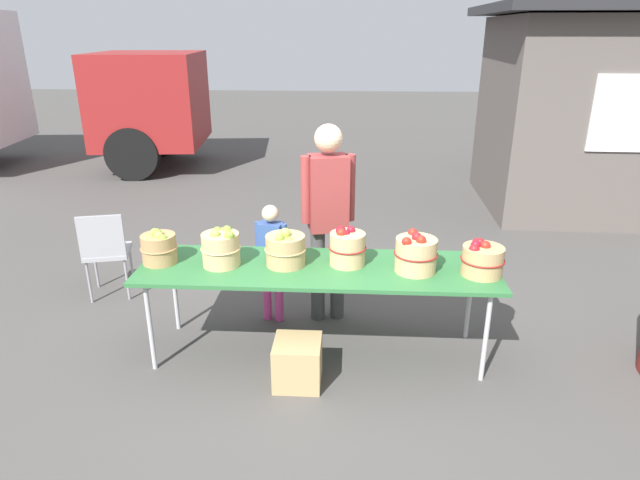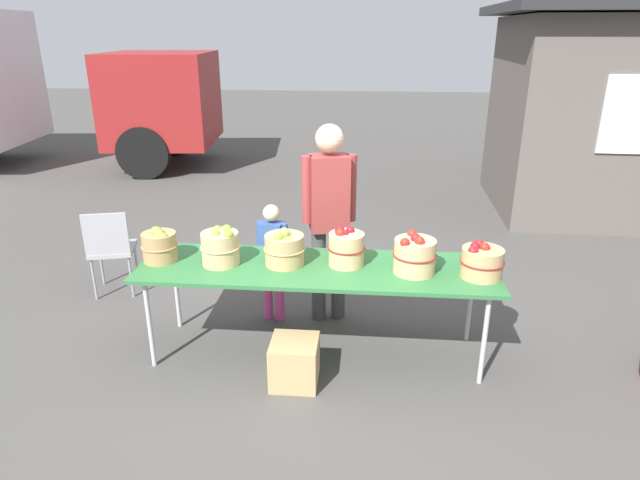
% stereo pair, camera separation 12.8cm
% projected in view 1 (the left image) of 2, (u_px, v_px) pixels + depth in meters
% --- Properties ---
extents(ground_plane, '(40.00, 40.00, 0.00)m').
position_uv_depth(ground_plane, '(318.00, 352.00, 4.40)').
color(ground_plane, '#474442').
extents(market_table, '(2.70, 0.76, 0.75)m').
position_uv_depth(market_table, '(318.00, 271.00, 4.14)').
color(market_table, '#2D6B38').
rests_on(market_table, ground).
extents(apple_basket_green_0, '(0.28, 0.28, 0.28)m').
position_uv_depth(apple_basket_green_0, '(159.00, 247.00, 4.15)').
color(apple_basket_green_0, '#A87F51').
rests_on(apple_basket_green_0, market_table).
extents(apple_basket_green_1, '(0.30, 0.30, 0.30)m').
position_uv_depth(apple_basket_green_1, '(221.00, 248.00, 4.11)').
color(apple_basket_green_1, tan).
rests_on(apple_basket_green_1, market_table).
extents(apple_basket_green_2, '(0.32, 0.32, 0.30)m').
position_uv_depth(apple_basket_green_2, '(285.00, 249.00, 4.11)').
color(apple_basket_green_2, tan).
rests_on(apple_basket_green_2, market_table).
extents(apple_basket_red_0, '(0.29, 0.29, 0.30)m').
position_uv_depth(apple_basket_red_0, '(347.00, 248.00, 4.12)').
color(apple_basket_red_0, tan).
rests_on(apple_basket_red_0, market_table).
extents(apple_basket_red_1, '(0.32, 0.32, 0.30)m').
position_uv_depth(apple_basket_red_1, '(416.00, 254.00, 4.00)').
color(apple_basket_red_1, tan).
rests_on(apple_basket_red_1, market_table).
extents(apple_basket_red_2, '(0.32, 0.32, 0.26)m').
position_uv_depth(apple_basket_red_2, '(482.00, 259.00, 3.96)').
color(apple_basket_red_2, tan).
rests_on(apple_basket_red_2, market_table).
extents(vendor_adult, '(0.45, 0.30, 1.73)m').
position_uv_depth(vendor_adult, '(328.00, 209.00, 4.56)').
color(vendor_adult, '#3F3F3F').
rests_on(vendor_adult, ground).
extents(child_customer, '(0.28, 0.17, 1.07)m').
position_uv_depth(child_customer, '(272.00, 254.00, 4.67)').
color(child_customer, '#CC3F8C').
rests_on(child_customer, ground).
extents(food_kiosk, '(3.57, 2.99, 2.74)m').
position_uv_depth(food_kiosk, '(604.00, 110.00, 7.56)').
color(food_kiosk, '#59514C').
rests_on(food_kiosk, ground).
extents(folding_chair, '(0.49, 0.49, 0.86)m').
position_uv_depth(folding_chair, '(106.00, 248.00, 5.13)').
color(folding_chair, '#99999E').
rests_on(folding_chair, ground).
extents(produce_crate, '(0.34, 0.34, 0.34)m').
position_uv_depth(produce_crate, '(298.00, 362.00, 3.96)').
color(produce_crate, tan).
rests_on(produce_crate, ground).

